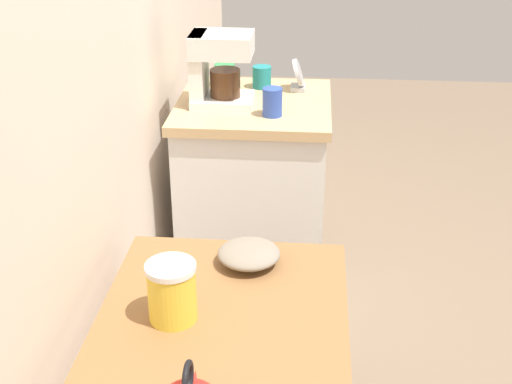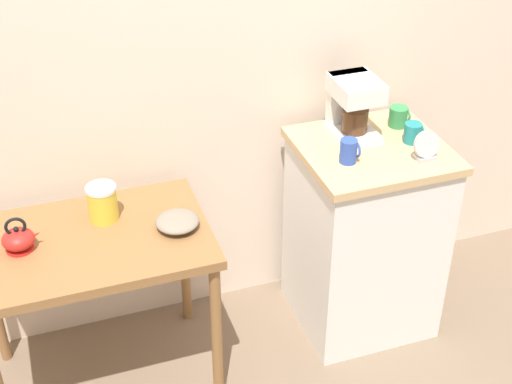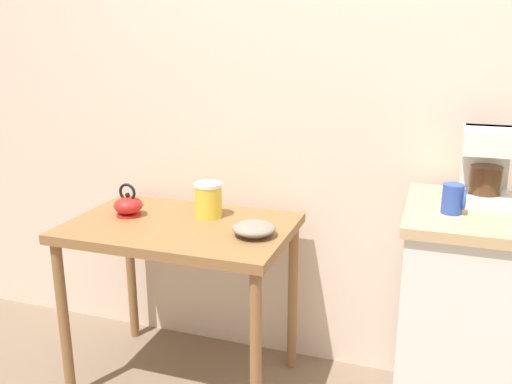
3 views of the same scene
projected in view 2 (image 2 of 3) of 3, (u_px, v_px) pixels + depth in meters
ground_plane at (242, 345)px, 3.41m from camera, size 8.00×8.00×0.00m
back_wall at (230, 17)px, 3.00m from camera, size 4.40×0.10×2.80m
wooden_table at (92, 258)px, 2.89m from camera, size 0.92×0.60×0.75m
kitchen_counter at (364, 235)px, 3.34m from camera, size 0.60×0.57×0.92m
bowl_stoneware at (177, 222)px, 2.88m from camera, size 0.17×0.17×0.05m
teakettle at (19, 239)px, 2.76m from camera, size 0.15×0.12×0.14m
canister_enamel at (103, 203)px, 2.91m from camera, size 0.12×0.12×0.15m
coffee_maker at (353, 104)px, 3.10m from camera, size 0.18×0.22×0.26m
mug_dark_teal at (413, 133)px, 3.09m from camera, size 0.08×0.07×0.08m
mug_blue at (349, 151)px, 2.95m from camera, size 0.08×0.07×0.10m
mug_tall_green at (399, 117)px, 3.21m from camera, size 0.09×0.08×0.09m
table_clock at (426, 147)px, 2.97m from camera, size 0.11×0.06×0.12m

